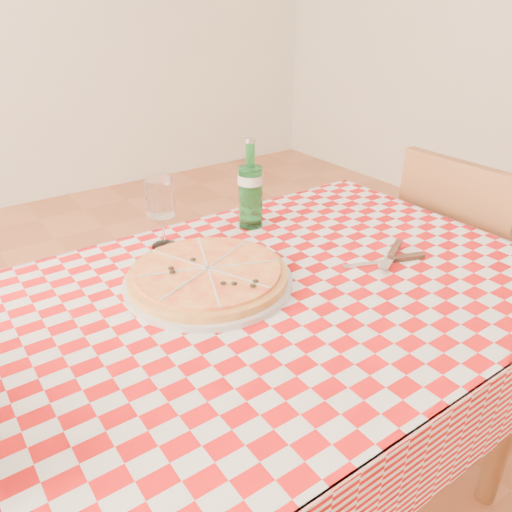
{
  "coord_description": "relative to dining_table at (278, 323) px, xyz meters",
  "views": [
    {
      "loc": [
        -0.6,
        -0.75,
        1.34
      ],
      "look_at": [
        -0.02,
        0.06,
        0.82
      ],
      "focal_mm": 35.0,
      "sensor_mm": 36.0,
      "label": 1
    }
  ],
  "objects": [
    {
      "name": "chair_near",
      "position": [
        0.86,
        0.08,
        -0.15
      ],
      "size": [
        0.41,
        0.41,
        0.89
      ],
      "rotation": [
        0.0,
        0.0,
        -0.01
      ],
      "color": "brown",
      "rests_on": "ground"
    },
    {
      "name": "wine_glass",
      "position": [
        -0.12,
        0.34,
        0.19
      ],
      "size": [
        0.09,
        0.09,
        0.18
      ],
      "primitive_type": null,
      "rotation": [
        0.0,
        0.0,
        -0.22
      ],
      "color": "silver",
      "rests_on": "tablecloth"
    },
    {
      "name": "water_bottle",
      "position": [
        0.14,
        0.32,
        0.22
      ],
      "size": [
        0.09,
        0.09,
        0.25
      ],
      "primitive_type": null,
      "rotation": [
        0.0,
        0.0,
        0.37
      ],
      "color": "#1A692C",
      "rests_on": "tablecloth"
    },
    {
      "name": "cutlery",
      "position": [
        0.3,
        -0.06,
        0.11
      ],
      "size": [
        0.25,
        0.22,
        0.02
      ],
      "primitive_type": null,
      "rotation": [
        0.0,
        0.0,
        0.12
      ],
      "color": "silver",
      "rests_on": "tablecloth"
    },
    {
      "name": "dining_table",
      "position": [
        0.0,
        0.0,
        0.0
      ],
      "size": [
        1.2,
        0.8,
        0.75
      ],
      "color": "brown",
      "rests_on": "ground"
    },
    {
      "name": "pizza_plate",
      "position": [
        -0.12,
        0.11,
        0.12
      ],
      "size": [
        0.5,
        0.5,
        0.05
      ],
      "primitive_type": null,
      "rotation": [
        0.0,
        0.0,
        0.4
      ],
      "color": "gold",
      "rests_on": "tablecloth"
    },
    {
      "name": "tablecloth",
      "position": [
        0.0,
        0.0,
        0.09
      ],
      "size": [
        1.3,
        0.9,
        0.01
      ],
      "primitive_type": "cube",
      "color": "#98090A",
      "rests_on": "dining_table"
    }
  ]
}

